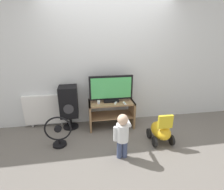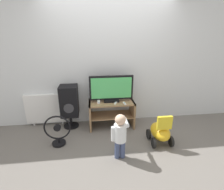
% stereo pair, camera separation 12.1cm
% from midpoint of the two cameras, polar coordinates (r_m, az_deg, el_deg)
% --- Properties ---
extents(ground_plane, '(16.00, 16.00, 0.00)m').
position_cam_midpoint_polar(ground_plane, '(3.58, 1.27, -11.74)').
color(ground_plane, slate).
extents(wall_back, '(10.00, 0.06, 2.60)m').
position_cam_midpoint_polar(wall_back, '(3.61, 0.19, 10.71)').
color(wall_back, silver).
rests_on(wall_back, ground_plane).
extents(tv_stand, '(0.91, 0.45, 0.55)m').
position_cam_midpoint_polar(tv_stand, '(3.60, 0.79, -5.06)').
color(tv_stand, '#93704C').
rests_on(tv_stand, ground_plane).
extents(television, '(0.87, 0.20, 0.53)m').
position_cam_midpoint_polar(television, '(3.45, 0.78, 1.98)').
color(television, black).
rests_on(television, tv_stand).
extents(game_console, '(0.05, 0.20, 0.05)m').
position_cam_midpoint_polar(game_console, '(3.49, -3.44, -1.98)').
color(game_console, white).
rests_on(game_console, tv_stand).
extents(remote_primary, '(0.05, 0.13, 0.03)m').
position_cam_midpoint_polar(remote_primary, '(3.41, 5.10, -2.76)').
color(remote_primary, white).
rests_on(remote_primary, tv_stand).
extents(remote_secondary, '(0.08, 0.13, 0.03)m').
position_cam_midpoint_polar(remote_secondary, '(3.43, 2.25, -2.57)').
color(remote_secondary, white).
rests_on(remote_secondary, tv_stand).
extents(child, '(0.28, 0.43, 0.75)m').
position_cam_midpoint_polar(child, '(2.70, 4.01, -12.20)').
color(child, '#3F4C72').
rests_on(child, ground_plane).
extents(speaker_tower, '(0.35, 0.33, 0.89)m').
position_cam_midpoint_polar(speaker_tower, '(3.60, -12.84, -2.17)').
color(speaker_tower, black).
rests_on(speaker_tower, ground_plane).
extents(floor_fan, '(0.46, 0.24, 0.56)m').
position_cam_midpoint_polar(floor_fan, '(3.21, -16.25, -11.47)').
color(floor_fan, black).
rests_on(floor_fan, ground_plane).
extents(ride_on_toy, '(0.36, 0.49, 0.58)m').
position_cam_midpoint_polar(ride_on_toy, '(3.28, 16.52, -11.38)').
color(ride_on_toy, gold).
rests_on(ride_on_toy, ground_plane).
extents(radiator, '(0.85, 0.08, 0.68)m').
position_cam_midpoint_polar(radiator, '(3.88, -19.72, -4.20)').
color(radiator, white).
rests_on(radiator, ground_plane).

